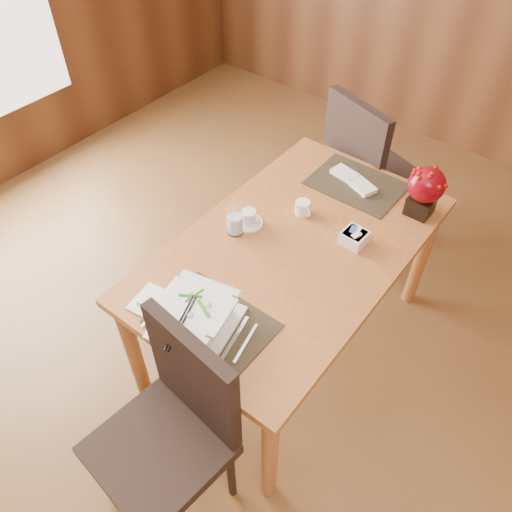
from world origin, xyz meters
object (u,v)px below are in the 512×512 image
Objects in this scene: water_glass at (235,218)px; bread_plate at (153,303)px; far_chair at (366,167)px; coffee_cup at (248,218)px; berry_decor at (425,189)px; soup_setting at (195,315)px; sugar_caddy at (354,238)px; dining_table at (293,260)px; near_chair at (174,423)px; creamer_jug at (302,207)px.

water_glass is 1.12× the size of bread_plate.
bread_plate is 1.58m from far_chair.
bread_plate is at bearing -90.55° from coffee_cup.
berry_decor reaches higher than coffee_cup.
coffee_cup is 0.77× the size of water_glass.
far_chair reaches higher than soup_setting.
berry_decor reaches higher than sugar_caddy.
dining_table is 4.27× the size of soup_setting.
sugar_caddy is 0.11× the size of near_chair.
water_glass is at bearing 102.10° from far_chair.
soup_setting reaches higher than bread_plate.
sugar_caddy is (0.30, -0.03, -0.00)m from creamer_jug.
soup_setting is 0.54m from water_glass.
berry_decor is 0.25× the size of far_chair.
berry_decor is at bearing 43.46° from coffee_cup.
sugar_caddy is (0.20, 0.17, 0.13)m from dining_table.
berry_decor is at bearing 58.63° from soup_setting.
coffee_cup is at bearing -176.46° from dining_table.
coffee_cup is 0.10m from water_glass.
soup_setting reaches higher than creamer_jug.
bread_plate is at bearing -112.19° from dining_table.
soup_setting is 1.55m from far_chair.
coffee_cup is 0.13× the size of far_chair.
far_chair is at bearing 114.04° from creamer_jug.
soup_setting is 0.22m from bread_plate.
coffee_cup is 0.82m from berry_decor.
soup_setting is at bearing 119.75° from near_chair.
berry_decor is 1.31m from bread_plate.
near_chair is at bearing -66.53° from water_glass.
water_glass is 0.53m from bread_plate.
water_glass reaches higher than coffee_cup.
sugar_caddy is at bearing 40.81° from dining_table.
near_chair is (0.33, -0.86, -0.23)m from coffee_cup.
near_chair is at bearing -59.88° from creamer_jug.
bread_plate is (-0.59, -1.16, -0.14)m from berry_decor.
creamer_jug is 1.11m from near_chair.
coffee_cup reaches higher than sugar_caddy.
sugar_caddy is 0.86m from far_chair.
near_chair is (0.33, -0.25, -0.21)m from bread_plate.
near_chair is at bearing -96.67° from sugar_caddy.
near_chair reaches higher than water_glass.
berry_decor is (0.59, 0.56, 0.11)m from coffee_cup.
soup_setting is 2.64× the size of coffee_cup.
coffee_cup reaches higher than creamer_jug.
soup_setting is 3.86× the size of creamer_jug.
creamer_jug is at bearing 81.05° from soup_setting.
water_glass reaches higher than creamer_jug.
water_glass is 0.34m from creamer_jug.
soup_setting is at bearing -108.95° from berry_decor.
coffee_cup is 1.46× the size of creamer_jug.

